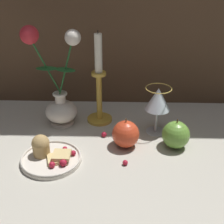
# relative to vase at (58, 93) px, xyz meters

# --- Properties ---
(ground_plane) EXTENTS (2.40, 2.40, 0.00)m
(ground_plane) POSITION_rel_vase_xyz_m (0.17, -0.13, -0.11)
(ground_plane) COLOR #B7B2A3
(ground_plane) RESTS_ON ground
(vase) EXTENTS (0.19, 0.11, 0.33)m
(vase) POSITION_rel_vase_xyz_m (0.00, 0.00, 0.00)
(vase) COLOR silver
(vase) RESTS_ON ground_plane
(plate_with_pastries) EXTENTS (0.17, 0.17, 0.07)m
(plate_with_pastries) POSITION_rel_vase_xyz_m (0.01, -0.21, -0.09)
(plate_with_pastries) COLOR silver
(plate_with_pastries) RESTS_ON ground_plane
(wine_glass) EXTENTS (0.08, 0.08, 0.16)m
(wine_glass) POSITION_rel_vase_xyz_m (0.32, -0.05, 0.00)
(wine_glass) COLOR silver
(wine_glass) RESTS_ON ground_plane
(candlestick) EXTENTS (0.09, 0.09, 0.31)m
(candlestick) POSITION_rel_vase_xyz_m (0.13, 0.02, 0.01)
(candlestick) COLOR gold
(candlestick) RESTS_ON ground_plane
(apple_beside_vase) EXTENTS (0.08, 0.08, 0.09)m
(apple_beside_vase) POSITION_rel_vase_xyz_m (0.22, -0.13, -0.07)
(apple_beside_vase) COLOR #D14223
(apple_beside_vase) RESTS_ON ground_plane
(apple_near_glass) EXTENTS (0.08, 0.08, 0.10)m
(apple_near_glass) POSITION_rel_vase_xyz_m (0.37, -0.14, -0.07)
(apple_near_glass) COLOR #669938
(apple_near_glass) RESTS_ON ground_plane
(berry_near_plate) EXTENTS (0.02, 0.02, 0.02)m
(berry_near_plate) POSITION_rel_vase_xyz_m (0.22, -0.23, -0.10)
(berry_near_plate) COLOR #AD192D
(berry_near_plate) RESTS_ON ground_plane
(berry_front_center) EXTENTS (0.02, 0.02, 0.02)m
(berry_front_center) POSITION_rel_vase_xyz_m (0.16, -0.08, -0.10)
(berry_front_center) COLOR #AD192D
(berry_front_center) RESTS_ON ground_plane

